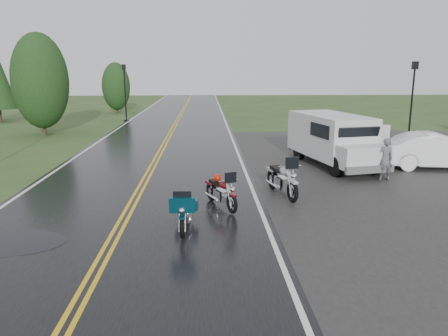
# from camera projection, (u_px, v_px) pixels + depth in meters

# --- Properties ---
(ground) EXTENTS (120.00, 120.00, 0.00)m
(ground) POSITION_uv_depth(u_px,v_px,m) (124.00, 221.00, 11.77)
(ground) COLOR #2D471E
(ground) RESTS_ON ground
(road) EXTENTS (8.00, 100.00, 0.04)m
(road) POSITION_uv_depth(u_px,v_px,m) (160.00, 152.00, 21.51)
(road) COLOR black
(road) RESTS_ON ground
(parking_pad) EXTENTS (14.00, 24.00, 0.03)m
(parking_pad) POSITION_uv_depth(u_px,v_px,m) (429.00, 174.00, 17.10)
(parking_pad) COLOR black
(parking_pad) RESTS_ON ground
(motorcycle_red) EXTENTS (1.41, 2.07, 1.15)m
(motorcycle_red) POSITION_uv_depth(u_px,v_px,m) (232.00, 196.00, 12.12)
(motorcycle_red) COLOR #5C0A0F
(motorcycle_red) RESTS_ON ground
(motorcycle_teal) EXTENTS (0.77, 1.95, 1.14)m
(motorcycle_teal) POSITION_uv_depth(u_px,v_px,m) (182.00, 218.00, 10.35)
(motorcycle_teal) COLOR #042934
(motorcycle_teal) RESTS_ON ground
(motorcycle_silver) EXTENTS (1.31, 2.44, 1.37)m
(motorcycle_silver) POSITION_uv_depth(u_px,v_px,m) (293.00, 183.00, 13.08)
(motorcycle_silver) COLOR #AFB1B7
(motorcycle_silver) RESTS_ON ground
(van_white) EXTENTS (3.23, 5.93, 2.20)m
(van_white) POSITION_uv_depth(u_px,v_px,m) (337.00, 149.00, 16.36)
(van_white) COLOR silver
(van_white) RESTS_ON ground
(person_at_van) EXTENTS (0.58, 0.39, 1.56)m
(person_at_van) POSITION_uv_depth(u_px,v_px,m) (385.00, 160.00, 15.92)
(person_at_van) COLOR #54545A
(person_at_van) RESTS_ON ground
(sedan_white) EXTENTS (4.58, 2.06, 1.46)m
(sedan_white) POSITION_uv_depth(u_px,v_px,m) (437.00, 152.00, 17.83)
(sedan_white) COLOR white
(sedan_white) RESTS_ON ground
(lamp_post_far_left) EXTENTS (0.38, 0.38, 4.47)m
(lamp_post_far_left) POSITION_uv_depth(u_px,v_px,m) (125.00, 93.00, 34.05)
(lamp_post_far_left) COLOR black
(lamp_post_far_left) RESTS_ON ground
(lamp_post_far_right) EXTENTS (0.39, 0.39, 4.51)m
(lamp_post_far_right) POSITION_uv_depth(u_px,v_px,m) (412.00, 101.00, 24.57)
(lamp_post_far_right) COLOR black
(lamp_post_far_right) RESTS_ON ground
(tree_left_mid) EXTENTS (3.43, 3.43, 5.35)m
(tree_left_mid) POSITION_uv_depth(u_px,v_px,m) (41.00, 92.00, 27.13)
(tree_left_mid) COLOR #1E3D19
(tree_left_mid) RESTS_ON ground
(tree_left_far) EXTENTS (2.61, 2.61, 4.01)m
(tree_left_far) POSITION_uv_depth(u_px,v_px,m) (116.00, 92.00, 40.90)
(tree_left_far) COLOR #1E3D19
(tree_left_far) RESTS_ON ground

